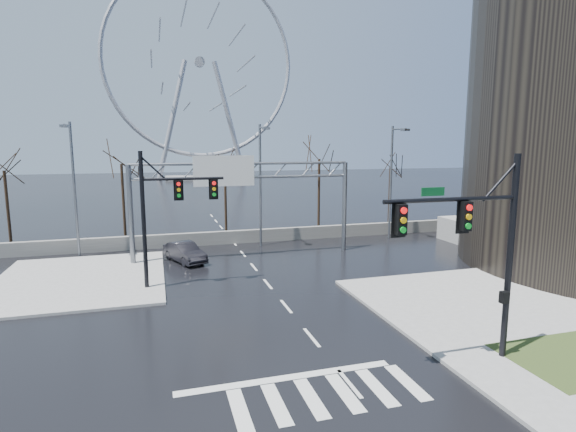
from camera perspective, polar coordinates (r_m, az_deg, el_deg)
name	(u,v)px	position (r m, az deg, el deg)	size (l,w,h in m)	color
ground	(312,337)	(20.31, 3.02, -15.15)	(260.00, 260.00, 0.00)	black
sidewalk_right_ext	(474,299)	(26.64, 22.52, -9.73)	(12.00, 10.00, 0.15)	gray
sidewalk_far	(80,279)	(30.96, -24.86, -7.30)	(10.00, 12.00, 0.15)	gray
grass_strip	(574,358)	(21.30, 32.59, -14.98)	(5.00, 4.00, 0.02)	#293B18
barrier_wall	(234,237)	(38.77, -6.86, -2.66)	(52.00, 0.50, 1.10)	slate
signal_mast_near	(482,240)	(17.93, 23.39, -2.78)	(5.52, 0.41, 8.00)	black
signal_mast_far	(164,207)	(26.66, -15.51, 1.16)	(4.72, 0.41, 8.00)	black
sign_gantry	(239,189)	(33.10, -6.18, 3.49)	(16.36, 0.40, 7.60)	slate
streetlight_left	(73,179)	(36.18, -25.64, 4.24)	(0.50, 2.55, 10.00)	slate
streetlight_mid	(261,176)	(36.65, -3.43, 5.15)	(0.50, 2.55, 10.00)	slate
streetlight_right	(393,173)	(41.05, 13.19, 5.33)	(0.50, 2.55, 10.00)	slate
tree_far_left	(5,179)	(43.19, -32.29, 3.94)	(3.50, 3.50, 7.00)	black
tree_left	(122,173)	(41.13, -20.35, 5.14)	(3.75, 3.75, 7.50)	black
tree_center	(225,179)	(42.55, -7.99, 4.63)	(3.25, 3.25, 6.50)	black
tree_right	(319,167)	(43.76, 3.98, 6.18)	(3.90, 3.90, 7.80)	black
tree_far_right	(390,174)	(47.62, 12.85, 5.23)	(3.40, 3.40, 6.80)	black
ferris_wheel	(200,70)	(114.43, -11.13, 17.72)	(45.00, 6.00, 50.91)	gray
car	(185,252)	(33.20, -12.97, -4.51)	(1.49, 4.29, 1.41)	black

